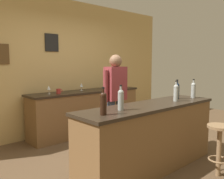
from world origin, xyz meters
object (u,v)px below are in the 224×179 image
Objects in this scene: wine_bottle_b at (121,99)px; wine_glass_a at (49,88)px; bartender at (116,95)px; wine_bottle_a at (103,103)px; wine_bottle_e at (193,90)px; wine_glass_b at (81,85)px; wine_bottle_c at (176,92)px; bar_stool at (219,142)px; coffee_mug at (59,91)px; wine_glass_c at (122,83)px; wine_bottle_d at (177,90)px.

wine_glass_a is (0.14, 2.09, -0.05)m from wine_bottle_b.
bartender is 5.29× the size of wine_bottle_a.
bartender is at bearing 130.28° from wine_bottle_e.
wine_bottle_c is at bearing -85.93° from wine_glass_b.
wine_bottle_e is 1.97× the size of wine_glass_b.
coffee_mug is (-0.81, 2.72, 0.49)m from bar_stool.
wine_glass_c is (1.87, -0.04, 0.00)m from wine_glass_a.
wine_glass_c is at bearing 71.82° from bar_stool.
bar_stool is at bearing -32.93° from wine_bottle_b.
wine_bottle_b is at bearing -93.75° from wine_glass_a.
wine_bottle_c is at bearing -113.84° from wine_glass_c.
wine_bottle_a is at bearing -179.73° from wine_bottle_c.
coffee_mug is at bearing 106.51° from bar_stool.
bar_stool is 2.22× the size of wine_bottle_e.
wine_glass_c is 1.72m from coffee_mug.
bar_stool is at bearing -77.81° from bartender.
bartender reaches higher than wine_glass_b.
wine_bottle_d is 1.97× the size of wine_glass_b.
wine_bottle_d is 1.00× the size of wine_bottle_e.
coffee_mug reaches higher than bar_stool.
wine_bottle_e is at bearing -58.37° from coffee_mug.
bartender is 12.96× the size of coffee_mug.
wine_bottle_b is 1.00× the size of wine_bottle_d.
wine_glass_c is (0.93, 2.11, -0.05)m from wine_bottle_c.
wine_bottle_c is at bearing -71.26° from bartender.
wine_bottle_b is 2.10m from wine_glass_a.
wine_bottle_c reaches higher than coffee_mug.
wine_bottle_b is 1.97× the size of wine_glass_c.
bar_stool is at bearing -125.42° from wine_bottle_e.
coffee_mug is at bearing 112.50° from bartender.
wine_bottle_d is 2.45× the size of coffee_mug.
wine_glass_a is (-0.96, 2.81, 0.55)m from bar_stool.
wine_bottle_c is 0.24m from wine_bottle_d.
bar_stool is 1.00m from wine_bottle_e.
wine_bottle_a is 2.16m from coffee_mug.
wine_bottle_d reaches higher than bar_stool.
wine_glass_a is (-1.43, 2.15, -0.05)m from wine_bottle_e.
wine_glass_a is at bearing 86.25° from wine_bottle_b.
wine_bottle_e is at bearing -101.84° from wine_glass_c.
wine_bottle_e is (0.47, 0.66, 0.60)m from bar_stool.
wine_bottle_b reaches higher than wine_glass_b.
bartender is 1.27m from wine_bottle_e.
wine_glass_b and wine_glass_c have the same top height.
wine_bottle_a is at bearing -106.60° from coffee_mug.
wine_glass_a is 0.19m from coffee_mug.
wine_glass_b is 0.65m from coffee_mug.
wine_glass_a is at bearing 119.47° from wine_bottle_d.
wine_bottle_a is 1.97× the size of wine_glass_a.
bartender is 1.02m from wine_bottle_c.
wine_bottle_a reaches higher than wine_glass_a.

